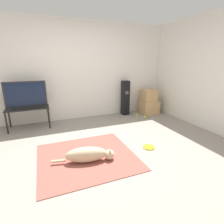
# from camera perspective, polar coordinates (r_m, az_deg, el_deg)

# --- Properties ---
(ground_plane) EXTENTS (12.00, 12.00, 0.00)m
(ground_plane) POSITION_cam_1_polar(r_m,az_deg,el_deg) (3.16, -3.03, -12.94)
(ground_plane) COLOR gray
(wall_back) EXTENTS (8.00, 0.06, 2.55)m
(wall_back) POSITION_cam_1_polar(r_m,az_deg,el_deg) (4.80, -11.71, 12.85)
(wall_back) COLOR silver
(wall_back) RESTS_ON ground_plane
(wall_right) EXTENTS (0.06, 8.00, 2.55)m
(wall_right) POSITION_cam_1_polar(r_m,az_deg,el_deg) (4.36, 31.63, 10.46)
(wall_right) COLOR silver
(wall_right) RESTS_ON ground_plane
(area_rug) EXTENTS (1.55, 1.46, 0.01)m
(area_rug) POSITION_cam_1_polar(r_m,az_deg,el_deg) (3.04, -8.12, -14.24)
(area_rug) COLOR #934C42
(area_rug) RESTS_ON ground_plane
(dog) EXTENTS (0.97, 0.34, 0.25)m
(dog) POSITION_cam_1_polar(r_m,az_deg,el_deg) (2.85, -7.53, -13.61)
(dog) COLOR beige
(dog) RESTS_ON area_rug
(frisbee) EXTENTS (0.21, 0.21, 0.03)m
(frisbee) POSITION_cam_1_polar(r_m,az_deg,el_deg) (3.36, 11.93, -11.15)
(frisbee) COLOR yellow
(frisbee) RESTS_ON ground_plane
(cardboard_box_lower) EXTENTS (0.49, 0.47, 0.40)m
(cardboard_box_lower) POSITION_cam_1_polar(r_m,az_deg,el_deg) (5.39, 11.85, 1.61)
(cardboard_box_lower) COLOR tan
(cardboard_box_lower) RESTS_ON ground_plane
(cardboard_box_upper) EXTENTS (0.40, 0.39, 0.32)m
(cardboard_box_upper) POSITION_cam_1_polar(r_m,az_deg,el_deg) (5.32, 11.89, 5.40)
(cardboard_box_upper) COLOR tan
(cardboard_box_upper) RESTS_ON cardboard_box_lower
(floor_speaker) EXTENTS (0.20, 0.20, 1.00)m
(floor_speaker) POSITION_cam_1_polar(r_m,az_deg,el_deg) (5.13, 4.36, 4.59)
(floor_speaker) COLOR black
(floor_speaker) RESTS_ON ground_plane
(tv_stand) EXTENTS (0.93, 0.47, 0.50)m
(tv_stand) POSITION_cam_1_polar(r_m,az_deg,el_deg) (4.51, -25.75, 0.51)
(tv_stand) COLOR black
(tv_stand) RESTS_ON ground_plane
(tv) EXTENTS (0.89, 0.20, 0.60)m
(tv) POSITION_cam_1_polar(r_m,az_deg,el_deg) (4.44, -26.32, 5.01)
(tv) COLOR #232326
(tv) RESTS_ON tv_stand
(tennis_ball_by_boxes) EXTENTS (0.07, 0.07, 0.07)m
(tennis_ball_by_boxes) POSITION_cam_1_polar(r_m,az_deg,el_deg) (5.08, 8.17, -1.10)
(tennis_ball_by_boxes) COLOR #C6E033
(tennis_ball_by_boxes) RESTS_ON ground_plane
(tennis_ball_near_speaker) EXTENTS (0.07, 0.07, 0.07)m
(tennis_ball_near_speaker) POSITION_cam_1_polar(r_m,az_deg,el_deg) (4.96, 10.70, -1.66)
(tennis_ball_near_speaker) COLOR #C6E033
(tennis_ball_near_speaker) RESTS_ON ground_plane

